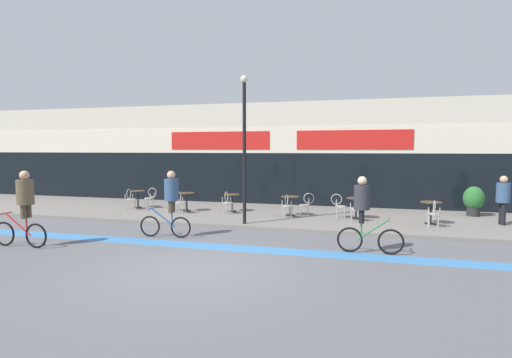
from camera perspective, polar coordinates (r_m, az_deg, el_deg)
The scene contains 26 objects.
ground_plane at distance 9.37m, azimuth -8.82°, elevation -12.53°, with size 120.00×120.00×0.00m, color #5B5B60.
sidewalk_slab at distance 16.08m, azimuth 1.87°, elevation -5.17°, with size 40.00×5.50×0.12m, color slate.
storefront_facade at distance 20.47m, azimuth 4.98°, elevation 3.52°, with size 40.00×4.06×4.87m.
bike_lane_stripe at distance 11.18m, azimuth -4.50°, elevation -9.69°, with size 36.00×0.70×0.01m, color #3D7AB7.
bistro_table_0 at distance 18.37m, azimuth -16.53°, elevation -2.31°, with size 0.61×0.61×0.75m.
bistro_table_1 at distance 16.86m, azimuth -9.89°, elevation -2.71°, with size 0.65×0.65×0.77m.
bistro_table_2 at distance 16.56m, azimuth -3.42°, elevation -2.91°, with size 0.64×0.64×0.72m.
bistro_table_3 at distance 15.59m, azimuth 4.92°, elevation -3.27°, with size 0.70×0.70×0.75m.
bistro_table_4 at distance 15.31m, azimuth 14.11°, elevation -3.46°, with size 0.69×0.69×0.78m.
bistro_table_5 at distance 15.07m, azimuth 23.71°, elevation -3.83°, with size 0.72×0.72×0.77m.
cafe_chair_0_near at distance 17.84m, azimuth -17.57°, elevation -2.55°, with size 0.45×0.60×0.90m.
cafe_chair_0_side at distance 18.05m, azimuth -14.85°, elevation -2.42°, with size 0.58×0.40×0.90m.
cafe_chair_1_near at distance 16.31m, azimuth -10.83°, elevation -3.06°, with size 0.40×0.58×0.90m.
cafe_chair_1_side at distance 17.13m, azimuth -11.79°, elevation -2.72°, with size 0.59×0.44×0.90m.
cafe_chair_2_near at distance 15.97m, azimuth -4.14°, elevation -3.15°, with size 0.41×0.58×0.90m.
cafe_chair_3_near at distance 14.98m, azimuth 4.47°, elevation -3.64°, with size 0.42×0.58×0.90m.
cafe_chair_3_side at distance 15.50m, azimuth 7.21°, elevation -3.40°, with size 0.60×0.45×0.90m.
cafe_chair_4_near at distance 14.70m, azimuth 14.04°, elevation -3.92°, with size 0.41×0.58×0.90m.
cafe_chair_4_side at distance 15.34m, azimuth 11.77°, elevation -3.54°, with size 0.58×0.41×0.90m.
cafe_chair_5_near at distance 14.46m, azimuth 24.06°, elevation -4.30°, with size 0.41×0.58×0.90m.
planter_pot at distance 17.57m, azimuth 28.67°, elevation -2.64°, with size 0.76×0.76×1.15m.
lamp_post at distance 13.71m, azimuth -1.68°, elevation 5.77°, with size 0.26×0.26×5.08m.
cyclist_0 at distance 10.72m, azimuth 15.19°, elevation -4.20°, with size 1.69×0.48×2.00m.
cyclist_1 at distance 12.64m, azimuth -30.24°, elevation -2.99°, with size 1.74×0.48×2.12m.
cyclist_2 at distance 12.43m, azimuth -12.18°, elevation -2.74°, with size 1.65×0.53×2.05m.
pedestrian_near_end at distance 15.98m, azimuth 31.82°, elevation -2.04°, with size 0.48×0.48×1.68m.
Camera 1 is at (3.70, -8.17, 2.70)m, focal length 28.00 mm.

